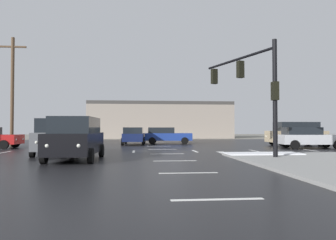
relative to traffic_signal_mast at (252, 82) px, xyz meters
name	(u,v)px	position (x,y,z in m)	size (l,w,h in m)	color
ground_plane	(165,152)	(-4.36, 4.12, -4.03)	(120.00, 120.00, 0.00)	slate
road_asphalt	(165,152)	(-4.36, 4.12, -4.02)	(44.00, 44.00, 0.02)	black
snow_strip_curbside	(263,153)	(0.64, 0.12, -3.86)	(4.00, 1.60, 0.06)	white
lane_markings	(186,153)	(-3.15, 2.74, -4.00)	(36.15, 36.15, 0.01)	silver
traffic_signal_mast	(252,82)	(0.00, 0.00, 0.00)	(2.19, 5.86, 5.73)	black
strip_building_background	(160,120)	(-2.70, 33.75, -1.26)	(21.71, 8.00, 5.53)	gray
suv_black	(76,137)	(-9.00, -1.04, -2.94)	(2.26, 4.88, 2.03)	black
sedan_silver	(308,137)	(6.51, 6.08, -3.17)	(4.67, 2.39, 1.58)	#B7BABF
sedan_blue	(167,135)	(-3.34, 14.13, -3.17)	(4.67, 2.41, 1.58)	navy
sedan_navy	(134,136)	(-6.49, 12.92, -3.17)	(2.21, 4.61, 1.58)	#141E47
suv_grey	(57,136)	(-10.68, 2.22, -2.94)	(2.53, 4.97, 2.03)	slate
suv_tan	(296,133)	(7.35, 9.57, -2.94)	(4.85, 2.20, 2.03)	tan
utility_pole_far	(12,89)	(-16.75, 11.52, 0.82)	(2.20, 0.28, 9.27)	brown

